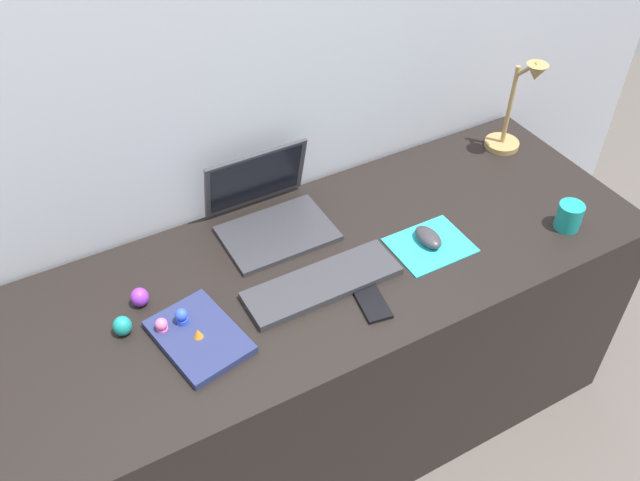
% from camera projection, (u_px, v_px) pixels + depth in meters
% --- Properties ---
extents(ground_plane, '(6.00, 6.00, 0.00)m').
position_uv_depth(ground_plane, '(328.00, 418.00, 2.30)').
color(ground_plane, '#59514C').
extents(back_wall, '(2.98, 0.05, 1.44)m').
position_uv_depth(back_wall, '(269.00, 192.00, 2.05)').
color(back_wall, '#B2B7C1').
rests_on(back_wall, ground_plane).
extents(desk, '(1.78, 0.66, 0.74)m').
position_uv_depth(desk, '(329.00, 349.00, 2.05)').
color(desk, black).
rests_on(desk, ground_plane).
extents(laptop, '(0.30, 0.27, 0.21)m').
position_uv_depth(laptop, '(268.00, 209.00, 1.88)').
color(laptop, '#333338').
rests_on(laptop, desk).
extents(keyboard, '(0.41, 0.13, 0.02)m').
position_uv_depth(keyboard, '(322.00, 283.00, 1.72)').
color(keyboard, '#333338').
rests_on(keyboard, desk).
extents(mousepad, '(0.21, 0.17, 0.00)m').
position_uv_depth(mousepad, '(430.00, 245.00, 1.84)').
color(mousepad, '#28B7CC').
rests_on(mousepad, desk).
extents(mouse, '(0.06, 0.10, 0.03)m').
position_uv_depth(mouse, '(428.00, 237.00, 1.84)').
color(mouse, '#333338').
rests_on(mouse, mousepad).
extents(cell_phone, '(0.08, 0.14, 0.01)m').
position_uv_depth(cell_phone, '(371.00, 302.00, 1.68)').
color(cell_phone, black).
rests_on(cell_phone, desk).
extents(desk_lamp, '(0.11, 0.16, 0.33)m').
position_uv_depth(desk_lamp, '(517.00, 109.00, 2.07)').
color(desk_lamp, '#A5844C').
rests_on(desk_lamp, desk).
extents(notebook_pad, '(0.21, 0.27, 0.02)m').
position_uv_depth(notebook_pad, '(199.00, 337.00, 1.59)').
color(notebook_pad, navy).
rests_on(notebook_pad, desk).
extents(coffee_mug, '(0.07, 0.07, 0.08)m').
position_uv_depth(coffee_mug, '(569.00, 216.00, 1.87)').
color(coffee_mug, teal).
rests_on(coffee_mug, desk).
extents(toy_figurine_teal, '(0.05, 0.05, 0.05)m').
position_uv_depth(toy_figurine_teal, '(122.00, 326.00, 1.60)').
color(toy_figurine_teal, teal).
rests_on(toy_figurine_teal, desk).
extents(toy_figurine_orange, '(0.04, 0.04, 0.05)m').
position_uv_depth(toy_figurine_orange, '(198.00, 336.00, 1.58)').
color(toy_figurine_orange, orange).
rests_on(toy_figurine_orange, desk).
extents(toy_figurine_pink, '(0.03, 0.03, 0.05)m').
position_uv_depth(toy_figurine_pink, '(162.00, 327.00, 1.59)').
color(toy_figurine_pink, pink).
rests_on(toy_figurine_pink, desk).
extents(toy_figurine_blue, '(0.03, 0.03, 0.06)m').
position_uv_depth(toy_figurine_blue, '(182.00, 319.00, 1.61)').
color(toy_figurine_blue, blue).
rests_on(toy_figurine_blue, desk).
extents(toy_figurine_purple, '(0.05, 0.05, 0.05)m').
position_uv_depth(toy_figurine_purple, '(140.00, 297.00, 1.67)').
color(toy_figurine_purple, purple).
rests_on(toy_figurine_purple, desk).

